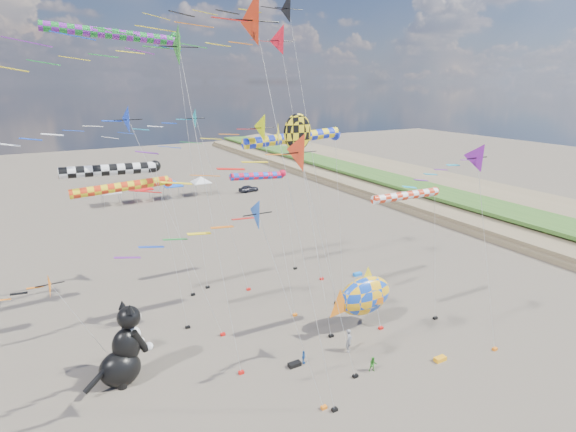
% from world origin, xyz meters
% --- Properties ---
extents(delta_kite_0, '(10.86, 2.18, 17.22)m').
position_xyz_m(delta_kite_0, '(-1.60, 14.74, 15.81)').
color(delta_kite_0, '#E7FF0B').
rests_on(delta_kite_0, ground).
extents(delta_kite_1, '(15.40, 2.76, 23.93)m').
position_xyz_m(delta_kite_1, '(3.40, 19.77, 22.27)').
color(delta_kite_1, red).
rests_on(delta_kite_1, ground).
extents(delta_kite_2, '(13.23, 2.54, 22.97)m').
position_xyz_m(delta_kite_2, '(-6.78, 3.54, 21.43)').
color(delta_kite_2, red).
rests_on(delta_kite_2, ground).
extents(delta_kite_3, '(9.64, 1.96, 15.74)m').
position_xyz_m(delta_kite_3, '(8.05, 3.09, 14.44)').
color(delta_kite_3, purple).
rests_on(delta_kite_3, ground).
extents(delta_kite_4, '(10.17, 1.82, 17.25)m').
position_xyz_m(delta_kite_4, '(-3.77, 21.16, 15.94)').
color(delta_kite_4, '#19B5BB').
rests_on(delta_kite_4, ground).
extents(delta_kite_5, '(9.63, 1.77, 13.77)m').
position_xyz_m(delta_kite_5, '(-6.28, 4.01, 12.49)').
color(delta_kite_5, blue).
rests_on(delta_kite_5, ground).
extents(delta_kite_6, '(11.33, 2.25, 22.07)m').
position_xyz_m(delta_kite_6, '(-9.57, 9.63, 20.64)').
color(delta_kite_6, '#228018').
rests_on(delta_kite_6, ground).
extents(delta_kite_7, '(7.92, 1.85, 7.96)m').
position_xyz_m(delta_kite_7, '(-15.43, 14.41, 6.70)').
color(delta_kite_7, orange).
rests_on(delta_kite_7, ground).
extents(delta_kite_8, '(14.07, 2.50, 25.60)m').
position_xyz_m(delta_kite_8, '(1.22, 14.82, 24.05)').
color(delta_kite_8, black).
rests_on(delta_kite_8, ground).
extents(delta_kite_9, '(12.06, 2.29, 16.81)m').
position_xyz_m(delta_kite_9, '(-3.19, 5.54, 15.36)').
color(delta_kite_9, '#F23A17').
rests_on(delta_kite_9, ground).
extents(delta_kite_10, '(11.07, 1.97, 17.89)m').
position_xyz_m(delta_kite_10, '(-9.56, 14.81, 16.55)').
color(delta_kite_10, blue).
rests_on(delta_kite_10, ground).
extents(windsock_0, '(7.52, 0.65, 11.58)m').
position_xyz_m(windsock_0, '(8.09, 8.54, 11.16)').
color(windsock_0, red).
rests_on(windsock_0, ground).
extents(windsock_1, '(9.37, 0.82, 11.40)m').
position_xyz_m(windsock_1, '(-9.26, 22.68, 10.95)').
color(windsock_1, red).
rests_on(windsock_1, ground).
extents(windsock_2, '(7.18, 0.73, 10.90)m').
position_xyz_m(windsock_2, '(3.22, 23.38, 10.46)').
color(windsock_2, red).
rests_on(windsock_2, ground).
extents(windsock_3, '(11.47, 0.80, 23.05)m').
position_xyz_m(windsock_3, '(-8.60, 23.50, 22.56)').
color(windsock_3, '#178028').
rests_on(windsock_3, ground).
extents(windsock_4, '(7.85, 0.82, 13.84)m').
position_xyz_m(windsock_4, '(-10.69, 17.20, 13.36)').
color(windsock_4, black).
rests_on(windsock_4, ground).
extents(windsock_5, '(9.49, 0.84, 15.56)m').
position_xyz_m(windsock_5, '(2.06, 14.50, 15.08)').
color(windsock_5, '#152BD2').
rests_on(windsock_5, ground).
extents(angelfish_kite, '(3.74, 3.02, 17.08)m').
position_xyz_m(angelfish_kite, '(0.73, 12.47, 15.63)').
color(angelfish_kite, yellow).
rests_on(angelfish_kite, ground).
extents(cat_inflatable, '(4.51, 3.37, 5.47)m').
position_xyz_m(cat_inflatable, '(-12.08, 12.72, 2.74)').
color(cat_inflatable, black).
rests_on(cat_inflatable, ground).
extents(fish_inflatable, '(6.47, 2.63, 5.25)m').
position_xyz_m(fish_inflatable, '(6.04, 10.51, 2.80)').
color(fish_inflatable, blue).
rests_on(fish_inflatable, ground).
extents(person_adult, '(0.78, 0.76, 1.80)m').
position_xyz_m(person_adult, '(2.97, 8.27, 0.90)').
color(person_adult, gray).
rests_on(person_adult, ground).
extents(child_green, '(0.67, 0.62, 1.11)m').
position_xyz_m(child_green, '(2.97, 5.48, 0.55)').
color(child_green, '#2E8825').
rests_on(child_green, ground).
extents(child_blue, '(0.59, 0.59, 1.01)m').
position_xyz_m(child_blue, '(-0.73, 8.59, 0.50)').
color(child_blue, '#285CA7').
rests_on(child_blue, ground).
extents(kite_bag_0, '(0.90, 0.44, 0.30)m').
position_xyz_m(kite_bag_0, '(7.98, 4.11, 0.15)').
color(kite_bag_0, '#F8A114').
rests_on(kite_bag_0, ground).
extents(kite_bag_2, '(0.90, 0.44, 0.30)m').
position_xyz_m(kite_bag_2, '(-1.46, 8.59, 0.15)').
color(kite_bag_2, black).
rests_on(kite_bag_2, ground).
extents(kite_bag_3, '(0.90, 0.44, 0.30)m').
position_xyz_m(kite_bag_3, '(11.88, 18.83, 0.15)').
color(kite_bag_3, blue).
rests_on(kite_bag_3, ground).
extents(tent_row, '(19.20, 4.20, 3.80)m').
position_xyz_m(tent_row, '(1.50, 60.00, 3.15)').
color(tent_row, silver).
rests_on(tent_row, ground).
extents(parked_car, '(3.79, 1.83, 1.25)m').
position_xyz_m(parked_car, '(17.18, 58.00, 0.62)').
color(parked_car, '#26262D').
rests_on(parked_car, ground).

